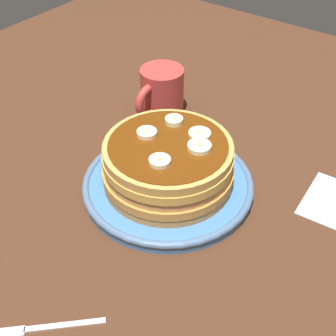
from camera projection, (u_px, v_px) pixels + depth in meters
The scene contains 10 objects.
ground_plane at pixel (168, 196), 73.62cm from camera, with size 140.00×140.00×3.00cm, color #422616.
plate at pixel (168, 184), 71.96cm from camera, with size 26.48×26.48×2.01cm.
pancake_stack at pixel (168, 163), 69.40cm from camera, with size 20.37×20.13×7.16cm.
banana_slice_0 at pixel (199, 147), 66.01cm from camera, with size 3.44×3.44×0.94cm.
banana_slice_1 at pixel (200, 134), 68.49cm from camera, with size 3.35×3.35×0.80cm.
banana_slice_2 at pixel (160, 161), 63.59cm from camera, with size 3.05×3.05×0.90cm.
banana_slice_3 at pixel (174, 121), 70.97cm from camera, with size 2.77×2.77×1.03cm.
banana_slice_4 at pixel (149, 132), 68.84cm from camera, with size 3.02×3.02×0.92cm.
coffee_mug at pixel (161, 91), 86.52cm from camera, with size 11.50×8.09×8.85cm.
fork at pixel (43, 327), 54.15cm from camera, with size 9.76×10.01×0.50cm.
Camera 1 is at (42.78, 31.97, 49.36)cm, focal length 49.65 mm.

